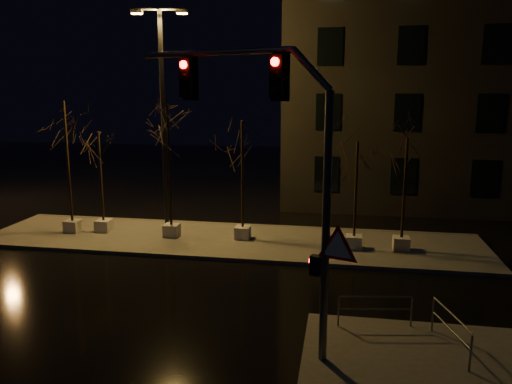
# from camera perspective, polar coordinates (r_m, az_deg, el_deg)

# --- Properties ---
(ground) EXTENTS (90.00, 90.00, 0.00)m
(ground) POSITION_cam_1_polar(r_m,az_deg,el_deg) (16.82, -7.72, -11.61)
(ground) COLOR black
(ground) RESTS_ON ground
(median) EXTENTS (22.00, 5.00, 0.15)m
(median) POSITION_cam_1_polar(r_m,az_deg,el_deg) (22.24, -3.05, -5.53)
(median) COLOR #4E4B46
(median) RESTS_ON ground
(sidewalk_corner) EXTENTS (7.00, 5.00, 0.15)m
(sidewalk_corner) POSITION_cam_1_polar(r_m,az_deg,el_deg) (13.23, 21.40, -18.74)
(sidewalk_corner) COLOR #4E4B46
(sidewalk_corner) RESTS_ON ground
(building) EXTENTS (25.00, 12.00, 15.00)m
(building) POSITION_cam_1_polar(r_m,az_deg,el_deg) (34.00, 26.19, 11.88)
(building) COLOR black
(building) RESTS_ON ground
(tree_0) EXTENTS (1.80, 1.80, 6.17)m
(tree_0) POSITION_cam_1_polar(r_m,az_deg,el_deg) (23.96, -20.93, 6.55)
(tree_0) COLOR #B7B3AB
(tree_0) RESTS_ON median
(tree_1) EXTENTS (1.80, 1.80, 4.76)m
(tree_1) POSITION_cam_1_polar(r_m,az_deg,el_deg) (23.67, -17.46, 4.14)
(tree_1) COLOR #B7B3AB
(tree_1) RESTS_ON median
(tree_2) EXTENTS (1.80, 1.80, 6.00)m
(tree_2) POSITION_cam_1_polar(r_m,az_deg,el_deg) (22.02, -10.00, 6.43)
(tree_2) COLOR #B7B3AB
(tree_2) RESTS_ON median
(tree_3) EXTENTS (1.80, 1.80, 5.33)m
(tree_3) POSITION_cam_1_polar(r_m,az_deg,el_deg) (21.40, -1.58, 5.09)
(tree_3) COLOR #B7B3AB
(tree_3) RESTS_ON median
(tree_4) EXTENTS (1.80, 1.80, 4.57)m
(tree_4) POSITION_cam_1_polar(r_m,az_deg,el_deg) (20.45, 11.45, 2.95)
(tree_4) COLOR #B7B3AB
(tree_4) RESTS_ON median
(tree_5) EXTENTS (1.80, 1.80, 4.75)m
(tree_5) POSITION_cam_1_polar(r_m,az_deg,el_deg) (20.71, 16.76, 3.18)
(tree_5) COLOR #B7B3AB
(tree_5) RESTS_ON median
(traffic_signal_mast) EXTENTS (5.74, 2.12, 7.40)m
(traffic_signal_mast) POSITION_cam_1_polar(r_m,az_deg,el_deg) (11.81, 2.75, 3.92)
(traffic_signal_mast) COLOR #515458
(traffic_signal_mast) RESTS_ON sidewalk_corner
(streetlight_main) EXTENTS (2.49, 0.66, 9.96)m
(streetlight_main) POSITION_cam_1_polar(r_m,az_deg,el_deg) (23.15, -10.60, 9.60)
(streetlight_main) COLOR black
(streetlight_main) RESTS_ON median
(guard_rail_a) EXTENTS (2.03, 0.37, 0.89)m
(guard_rail_a) POSITION_cam_1_polar(r_m,az_deg,el_deg) (14.48, 13.47, -12.61)
(guard_rail_a) COLOR #515458
(guard_rail_a) RESTS_ON sidewalk_corner
(guard_rail_b) EXTENTS (0.57, 2.02, 0.99)m
(guard_rail_b) POSITION_cam_1_polar(r_m,az_deg,el_deg) (13.80, 21.36, -14.09)
(guard_rail_b) COLOR #515458
(guard_rail_b) RESTS_ON sidewalk_corner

